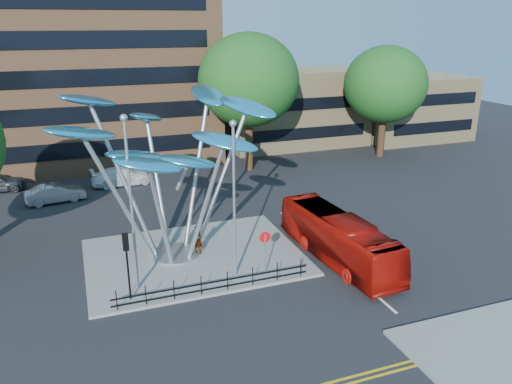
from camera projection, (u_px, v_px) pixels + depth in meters
name	position (u px, v px, depth m)	size (l,w,h in m)	color
ground	(245.00, 308.00, 23.66)	(120.00, 120.00, 0.00)	black
traffic_island	(194.00, 257.00, 28.63)	(12.00, 9.00, 0.15)	slate
low_building_near	(294.00, 108.00, 54.22)	(15.00, 8.00, 8.00)	tan
low_building_far	(412.00, 108.00, 57.19)	(12.00, 8.00, 7.00)	tan
tree_right	(249.00, 80.00, 43.19)	(8.80, 8.80, 12.11)	black
tree_far	(385.00, 85.00, 48.07)	(8.00, 8.00, 10.81)	black
leaf_sculpture	(167.00, 140.00, 26.68)	(12.72, 9.54, 9.51)	#9EA0A5
street_lamp_left	(130.00, 190.00, 23.55)	(0.36, 0.36, 8.80)	#9EA0A5
street_lamp_right	(234.00, 186.00, 24.83)	(0.36, 0.36, 8.30)	#9EA0A5
traffic_light_island	(126.00, 252.00, 23.39)	(0.28, 0.18, 3.42)	black
no_entry_sign_island	(265.00, 246.00, 25.96)	(0.60, 0.10, 2.45)	#9EA0A5
pedestrian_railing_front	(214.00, 285.00, 24.66)	(10.00, 0.06, 1.00)	black
red_bus	(338.00, 238.00, 28.06)	(2.26, 9.68, 2.70)	#970D06
pedestrian	(197.00, 240.00, 28.50)	(0.66, 0.43, 1.80)	gray
parked_car_mid	(55.00, 193.00, 37.28)	(1.48, 4.24, 1.40)	#94979B
parked_car_right	(123.00, 176.00, 41.31)	(2.07, 5.09, 1.48)	silver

